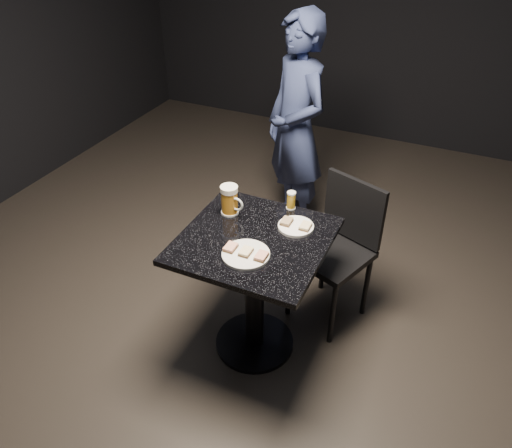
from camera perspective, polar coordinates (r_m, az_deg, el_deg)
The scene contains 10 objects.
floor at distance 2.93m, azimuth -0.17°, elevation -13.46°, with size 6.00×6.00×0.00m, color black.
plate_large at distance 2.30m, azimuth -1.17°, elevation -3.50°, with size 0.22×0.22×0.01m, color silver.
plate_small at distance 2.49m, azimuth 4.57°, elevation -0.28°, with size 0.18×0.18×0.01m, color white.
patron at distance 3.46m, azimuth 4.59°, elevation 10.77°, with size 0.57×0.37×1.55m, color navy.
table at distance 2.57m, azimuth -0.19°, elevation -5.94°, with size 0.70×0.70×0.75m.
beer_mug at distance 2.55m, azimuth -3.01°, elevation 2.75°, with size 0.13×0.09×0.16m.
beer_tumbler at distance 2.61m, azimuth 4.04°, elevation 2.71°, with size 0.05×0.05×0.10m.
chair at distance 2.84m, azimuth 9.44°, elevation -2.16°, with size 0.49×0.49×0.86m.
canapes_on_plate_large at distance 2.29m, azimuth -1.17°, elevation -3.18°, with size 0.21×0.07×0.02m.
canapes_on_plate_small at distance 2.48m, azimuth 4.59°, elevation 0.02°, with size 0.15×0.07×0.02m.
Camera 1 is at (0.81, -1.76, 2.19)m, focal length 35.00 mm.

